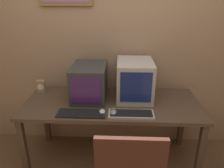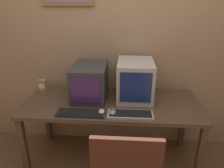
{
  "view_description": "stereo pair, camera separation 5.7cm",
  "coord_description": "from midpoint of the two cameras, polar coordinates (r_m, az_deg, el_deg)",
  "views": [
    {
      "loc": [
        0.09,
        -1.12,
        1.77
      ],
      "look_at": [
        0.0,
        0.9,
        0.95
      ],
      "focal_mm": 35.0,
      "sensor_mm": 36.0,
      "label": 1
    },
    {
      "loc": [
        0.15,
        -1.11,
        1.77
      ],
      "look_at": [
        0.0,
        0.9,
        0.95
      ],
      "focal_mm": 35.0,
      "sensor_mm": 36.0,
      "label": 2
    }
  ],
  "objects": [
    {
      "name": "desk_clock",
      "position": [
        2.6,
        -18.63,
        -0.57
      ],
      "size": [
        0.09,
        0.06,
        0.14
      ],
      "color": "#A38456",
      "rests_on": "desk"
    },
    {
      "name": "desk",
      "position": [
        2.3,
        -0.71,
        -6.39
      ],
      "size": [
        1.79,
        0.76,
        0.75
      ],
      "color": "#4C3828",
      "rests_on": "ground_plane"
    },
    {
      "name": "monitor_left",
      "position": [
        2.3,
        -6.61,
        0.54
      ],
      "size": [
        0.35,
        0.48,
        0.36
      ],
      "color": "#333333",
      "rests_on": "desk"
    },
    {
      "name": "monitor_right",
      "position": [
        2.3,
        5.23,
        1.16
      ],
      "size": [
        0.37,
        0.47,
        0.4
      ],
      "color": "#B7B2A8",
      "rests_on": "desk"
    },
    {
      "name": "wall_back",
      "position": [
        2.51,
        -0.28,
        11.46
      ],
      "size": [
        8.0,
        0.08,
        2.6
      ],
      "color": "tan",
      "rests_on": "ground_plane"
    },
    {
      "name": "keyboard_side",
      "position": [
        2.02,
        4.23,
        -7.85
      ],
      "size": [
        0.42,
        0.17,
        0.03
      ],
      "color": "#A8A399",
      "rests_on": "desk"
    },
    {
      "name": "mouse_far_corner",
      "position": [
        2.04,
        -3.41,
        -7.34
      ],
      "size": [
        0.06,
        0.1,
        0.03
      ],
      "color": "silver",
      "rests_on": "desk"
    },
    {
      "name": "keyboard_main",
      "position": [
        2.05,
        -8.84,
        -7.56
      ],
      "size": [
        0.45,
        0.15,
        0.03
      ],
      "color": "black",
      "rests_on": "desk"
    },
    {
      "name": "mouse_near_keyboard",
      "position": [
        2.03,
        -0.42,
        -7.48
      ],
      "size": [
        0.06,
        0.1,
        0.04
      ],
      "color": "gray",
      "rests_on": "desk"
    }
  ]
}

